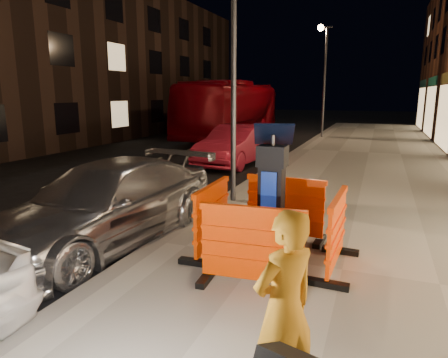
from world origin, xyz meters
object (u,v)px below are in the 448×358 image
at_px(car_red, 236,164).
at_px(bus_doubledecker, 232,137).
at_px(parking_kiosk, 271,197).
at_px(car_silver, 109,243).
at_px(barrier_kerbside, 212,218).
at_px(barrier_front, 252,247).
at_px(barrier_back, 285,208).
at_px(man, 284,310).
at_px(barrier_bldgside, 336,233).

distance_m(car_red, bus_doubledecker, 9.57).
xyz_separation_m(parking_kiosk, car_silver, (-2.95, -0.02, -1.12)).
xyz_separation_m(barrier_kerbside, car_silver, (-2.00, -0.02, -0.69)).
distance_m(barrier_front, barrier_back, 1.90).
xyz_separation_m(car_red, man, (4.34, -11.14, 0.96)).
relative_size(car_silver, bus_doubledecker, 0.41).
xyz_separation_m(barrier_bldgside, man, (-0.13, -2.74, 0.27)).
height_order(barrier_front, car_silver, barrier_front).
height_order(parking_kiosk, barrier_back, parking_kiosk).
xyz_separation_m(barrier_front, bus_doubledecker, (-6.95, 18.28, -0.69)).
distance_m(parking_kiosk, barrier_bldgside, 1.04).
height_order(parking_kiosk, barrier_front, parking_kiosk).
height_order(barrier_kerbside, car_silver, barrier_kerbside).
bearing_deg(barrier_kerbside, car_red, 15.46).
relative_size(barrier_back, bus_doubledecker, 0.12).
bearing_deg(parking_kiosk, car_red, 113.19).
bearing_deg(barrier_back, bus_doubledecker, 116.43).
xyz_separation_m(barrier_kerbside, bus_doubledecker, (-6.00, 17.33, -0.69)).
relative_size(barrier_front, barrier_kerbside, 1.00).
bearing_deg(parking_kiosk, barrier_bldgside, 0.44).
relative_size(parking_kiosk, bus_doubledecker, 0.16).
bearing_deg(barrier_front, parking_kiosk, 85.44).
bearing_deg(barrier_back, car_silver, -158.46).
bearing_deg(barrier_kerbside, barrier_back, -46.56).
distance_m(car_silver, man, 4.75).
xyz_separation_m(parking_kiosk, barrier_kerbside, (-0.95, 0.00, -0.43)).
relative_size(barrier_kerbside, car_red, 0.31).
bearing_deg(car_red, barrier_back, -60.32).
distance_m(barrier_kerbside, car_red, 8.81).
height_order(parking_kiosk, barrier_kerbside, parking_kiosk).
xyz_separation_m(parking_kiosk, car_red, (-3.52, 8.40, -1.12)).
bearing_deg(barrier_kerbside, barrier_front, -136.56).
relative_size(parking_kiosk, barrier_back, 1.40).
xyz_separation_m(barrier_kerbside, man, (1.77, -2.74, 0.27)).
relative_size(car_silver, man, 3.02).
bearing_deg(car_red, man, -64.32).
bearing_deg(bus_doubledecker, car_red, -71.40).
xyz_separation_m(parking_kiosk, man, (0.82, -2.74, -0.16)).
height_order(barrier_back, barrier_kerbside, same).
bearing_deg(barrier_kerbside, barrier_bldgside, -91.56).
bearing_deg(barrier_bldgside, car_red, 30.47).
height_order(barrier_front, car_red, barrier_front).
xyz_separation_m(car_silver, bus_doubledecker, (-3.99, 17.35, 0.00)).
height_order(barrier_bldgside, car_red, barrier_bldgside).
height_order(barrier_front, man, man).
distance_m(parking_kiosk, barrier_back, 1.04).
bearing_deg(car_red, bus_doubledecker, 115.37).
distance_m(barrier_bldgside, car_silver, 3.96).
bearing_deg(bus_doubledecker, barrier_front, -71.58).
relative_size(barrier_kerbside, barrier_bldgside, 1.00).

